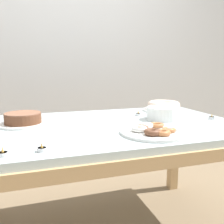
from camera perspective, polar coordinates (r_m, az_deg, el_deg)
wall_back at (r=2.90m, az=-10.20°, el=14.88°), size 8.00×0.10×2.60m
dining_table at (r=1.48m, az=-1.18°, el=-5.91°), size 1.59×0.99×0.72m
cake_chocolate_round at (r=1.51m, az=-19.67°, el=-1.62°), size 0.27×0.27×0.07m
cake_golden_bundt at (r=1.94m, az=11.74°, el=1.28°), size 0.31×0.31×0.07m
pastry_platter at (r=1.26m, az=9.59°, el=-4.25°), size 0.34×0.34×0.04m
plate_stack at (r=1.60m, az=11.63°, el=-0.31°), size 0.21×0.21×0.08m
tealight_centre at (r=1.02m, az=-15.72°, el=-8.14°), size 0.04×0.04×0.04m
tealight_left_edge at (r=1.72m, az=6.02°, el=-0.49°), size 0.04×0.04×0.04m
tealight_near_front at (r=1.02m, az=-23.68°, el=-8.72°), size 0.04×0.04×0.04m
tealight_near_cakes at (r=1.72m, az=-19.73°, el=-1.02°), size 0.04×0.04×0.04m
tealight_right_edge at (r=1.71m, az=21.83°, el=-1.21°), size 0.04×0.04×0.04m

